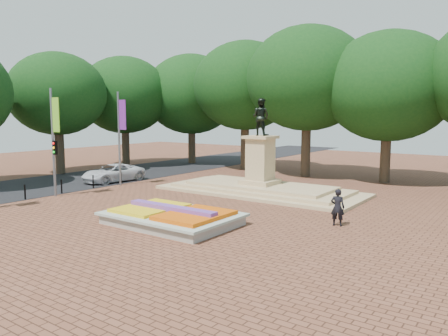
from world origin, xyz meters
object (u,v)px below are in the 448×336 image
at_px(flower_bed, 172,217).
at_px(monument, 260,180).
at_px(van, 113,173).
at_px(pedestrian, 338,207).

relative_size(flower_bed, monument, 0.45).
distance_m(flower_bed, van, 14.96).
distance_m(monument, pedestrian, 9.51).
bearing_deg(monument, pedestrian, -36.15).
relative_size(flower_bed, van, 1.25).
xyz_separation_m(flower_bed, monument, (-1.03, 10.00, 0.50)).
bearing_deg(monument, van, -167.50).
bearing_deg(pedestrian, flower_bed, 21.24).
bearing_deg(flower_bed, monument, 95.87).
distance_m(flower_bed, pedestrian, 7.99).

